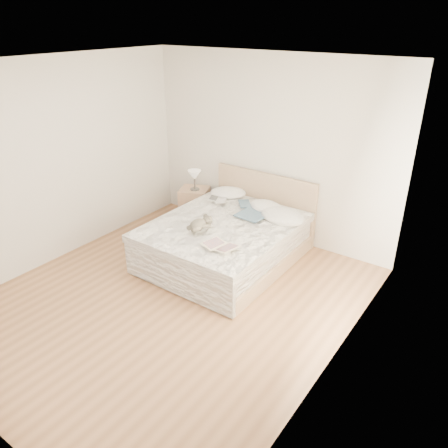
{
  "coord_description": "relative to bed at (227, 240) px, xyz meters",
  "views": [
    {
      "loc": [
        3.07,
        -3.2,
        3.13
      ],
      "look_at": [
        0.05,
        1.05,
        0.62
      ],
      "focal_mm": 35.0,
      "sensor_mm": 36.0,
      "label": 1
    }
  ],
  "objects": [
    {
      "name": "window",
      "position": [
        1.99,
        -0.89,
        1.14
      ],
      "size": [
        0.02,
        1.3,
        1.1
      ],
      "primitive_type": "cube",
      "color": "white",
      "rests_on": "wall_right"
    },
    {
      "name": "wall_right",
      "position": [
        2.0,
        -1.19,
        1.04
      ],
      "size": [
        0.02,
        4.5,
        2.7
      ],
      "primitive_type": "cube",
      "color": "silver",
      "rests_on": "ground"
    },
    {
      "name": "floor",
      "position": [
        0.0,
        -1.19,
        -0.31
      ],
      "size": [
        4.0,
        4.5,
        0.0
      ],
      "primitive_type": "cube",
      "color": "brown",
      "rests_on": "ground"
    },
    {
      "name": "wall_left",
      "position": [
        -2.0,
        -1.19,
        1.04
      ],
      "size": [
        0.02,
        4.5,
        2.7
      ],
      "primitive_type": "cube",
      "color": "silver",
      "rests_on": "ground"
    },
    {
      "name": "photo_book",
      "position": [
        -0.5,
        0.46,
        0.32
      ],
      "size": [
        0.34,
        0.29,
        0.02
      ],
      "primitive_type": "cube",
      "rotation": [
        0.0,
        0.0,
        0.38
      ],
      "color": "silver",
      "rests_on": "bed"
    },
    {
      "name": "bed",
      "position": [
        0.0,
        0.0,
        0.0
      ],
      "size": [
        1.72,
        2.14,
        1.0
      ],
      "color": "tan",
      "rests_on": "floor"
    },
    {
      "name": "wall_back",
      "position": [
        0.0,
        1.06,
        1.04
      ],
      "size": [
        4.0,
        0.02,
        2.7
      ],
      "primitive_type": "cube",
      "color": "silver",
      "rests_on": "ground"
    },
    {
      "name": "ceiling",
      "position": [
        0.0,
        -1.19,
        2.39
      ],
      "size": [
        4.0,
        4.5,
        0.0
      ],
      "primitive_type": "cube",
      "color": "white",
      "rests_on": "ground"
    },
    {
      "name": "nightstand",
      "position": [
        -1.19,
        0.76,
        -0.03
      ],
      "size": [
        0.57,
        0.54,
        0.56
      ],
      "primitive_type": "cube",
      "rotation": [
        0.0,
        0.0,
        0.4
      ],
      "color": "tan",
      "rests_on": "floor"
    },
    {
      "name": "childrens_book",
      "position": [
        0.38,
        -0.69,
        0.32
      ],
      "size": [
        0.45,
        0.35,
        0.03
      ],
      "primitive_type": "cube",
      "rotation": [
        0.0,
        0.0,
        -0.2
      ],
      "color": "#FEEECC",
      "rests_on": "bed"
    },
    {
      "name": "teddy_bear",
      "position": [
        -0.11,
        -0.49,
        0.34
      ],
      "size": [
        0.27,
        0.34,
        0.16
      ],
      "primitive_type": null,
      "rotation": [
        0.0,
        0.0,
        -0.17
      ],
      "color": "#564F43",
      "rests_on": "bed"
    },
    {
      "name": "pillow_middle",
      "position": [
        0.25,
        0.63,
        0.33
      ],
      "size": [
        0.61,
        0.49,
        0.16
      ],
      "primitive_type": "ellipsoid",
      "rotation": [
        0.0,
        0.0,
        -0.24
      ],
      "color": "white",
      "rests_on": "bed"
    },
    {
      "name": "table_lamp",
      "position": [
        -1.16,
        0.73,
        0.49
      ],
      "size": [
        0.25,
        0.25,
        0.33
      ],
      "color": "#48443E",
      "rests_on": "nightstand"
    },
    {
      "name": "blouse",
      "position": [
        0.21,
        0.4,
        0.32
      ],
      "size": [
        0.63,
        0.66,
        0.02
      ],
      "primitive_type": null,
      "rotation": [
        0.0,
        0.0,
        -0.06
      ],
      "color": "#375269",
      "rests_on": "bed"
    },
    {
      "name": "pillow_right",
      "position": [
        0.58,
        0.49,
        0.33
      ],
      "size": [
        0.7,
        0.53,
        0.2
      ],
      "primitive_type": "ellipsoid",
      "rotation": [
        0.0,
        0.0,
        -0.12
      ],
      "color": "silver",
      "rests_on": "bed"
    },
    {
      "name": "pillow_left",
      "position": [
        -0.52,
        0.77,
        0.33
      ],
      "size": [
        0.67,
        0.6,
        0.17
      ],
      "primitive_type": "ellipsoid",
      "rotation": [
        0.0,
        0.0,
        0.5
      ],
      "color": "white",
      "rests_on": "bed"
    }
  ]
}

